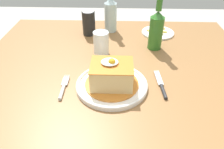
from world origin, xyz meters
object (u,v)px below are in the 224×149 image
(main_plate, at_px, (112,85))
(side_plate_fries, at_px, (158,32))
(beer_bottle_green, at_px, (156,28))
(drinking_glass, at_px, (101,45))
(knife, at_px, (162,87))
(fork, at_px, (63,88))
(soda_can, at_px, (89,23))
(beer_bottle_clear, at_px, (111,13))

(main_plate, xyz_separation_m, side_plate_fries, (0.23, 0.46, -0.00))
(beer_bottle_green, xyz_separation_m, drinking_glass, (-0.25, -0.06, -0.05))
(knife, xyz_separation_m, side_plate_fries, (0.05, 0.47, -0.00))
(fork, bearing_deg, drinking_glass, 65.84)
(drinking_glass, bearing_deg, beer_bottle_green, 14.61)
(main_plate, height_order, beer_bottle_green, beer_bottle_green)
(main_plate, bearing_deg, soda_can, 107.01)
(soda_can, distance_m, drinking_glass, 0.22)
(beer_bottle_green, bearing_deg, knife, -91.50)
(knife, height_order, beer_bottle_green, beer_bottle_green)
(fork, relative_size, side_plate_fries, 0.83)
(knife, distance_m, beer_bottle_clear, 0.54)
(beer_bottle_clear, bearing_deg, beer_bottle_green, -41.16)
(knife, distance_m, beer_bottle_green, 0.32)
(main_plate, height_order, drinking_glass, drinking_glass)
(main_plate, height_order, knife, main_plate)
(beer_bottle_green, xyz_separation_m, side_plate_fries, (0.04, 0.16, -0.09))
(soda_can, distance_m, side_plate_fries, 0.37)
(drinking_glass, bearing_deg, fork, -114.16)
(fork, bearing_deg, main_plate, 8.07)
(knife, relative_size, side_plate_fries, 0.97)
(fork, distance_m, soda_can, 0.47)
(knife, height_order, soda_can, soda_can)
(soda_can, bearing_deg, main_plate, -72.99)
(drinking_glass, xyz_separation_m, side_plate_fries, (0.28, 0.22, -0.04))
(drinking_glass, distance_m, side_plate_fries, 0.36)
(fork, xyz_separation_m, beer_bottle_clear, (0.15, 0.51, 0.09))
(knife, bearing_deg, beer_bottle_clear, 112.59)
(knife, height_order, drinking_glass, drinking_glass)
(knife, relative_size, beer_bottle_clear, 0.62)
(side_plate_fries, bearing_deg, fork, -129.52)
(knife, bearing_deg, fork, -176.90)
(knife, xyz_separation_m, beer_bottle_clear, (-0.21, 0.50, 0.09))
(beer_bottle_clear, bearing_deg, side_plate_fries, -6.03)
(beer_bottle_clear, bearing_deg, knife, -67.41)
(side_plate_fries, bearing_deg, drinking_glass, -141.69)
(fork, bearing_deg, knife, 3.10)
(fork, relative_size, soda_can, 1.14)
(main_plate, height_order, side_plate_fries, main_plate)
(beer_bottle_green, relative_size, side_plate_fries, 1.56)
(beer_bottle_green, height_order, side_plate_fries, beer_bottle_green)
(beer_bottle_green, relative_size, drinking_glass, 2.53)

